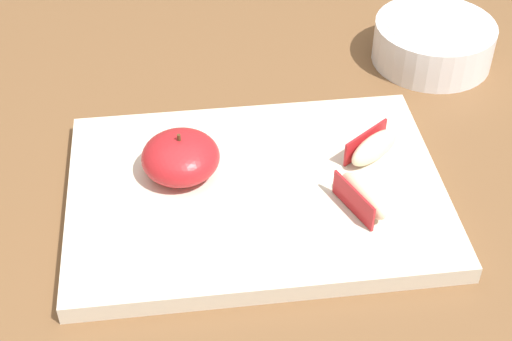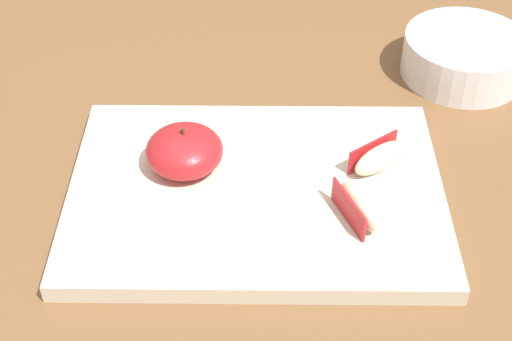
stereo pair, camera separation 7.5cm
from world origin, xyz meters
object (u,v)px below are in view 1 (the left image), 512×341
object	(u,v)px
apple_wedge_right	(374,147)
cutting_board	(256,192)
apple_half_skin_up	(181,157)
ceramic_fruit_bowl	(433,41)
apple_wedge_back	(363,196)

from	to	relation	value
apple_wedge_right	cutting_board	bearing A→B (deg)	-167.94
apple_half_skin_up	ceramic_fruit_bowl	world-z (taller)	apple_half_skin_up
apple_wedge_back	apple_wedge_right	bearing A→B (deg)	68.43
cutting_board	ceramic_fruit_bowl	bearing A→B (deg)	42.14
cutting_board	apple_half_skin_up	bearing A→B (deg)	159.44
apple_half_skin_up	ceramic_fruit_bowl	xyz separation A→B (m)	(0.33, 0.20, -0.01)
apple_wedge_back	apple_wedge_right	xyz separation A→B (m)	(0.03, 0.07, 0.00)
cutting_board	apple_wedge_back	world-z (taller)	apple_wedge_back
apple_half_skin_up	cutting_board	bearing A→B (deg)	-20.56
cutting_board	apple_half_skin_up	size ratio (longest dim) A/B	4.74
apple_wedge_right	ceramic_fruit_bowl	bearing A→B (deg)	57.85
cutting_board	apple_half_skin_up	distance (m)	0.09
cutting_board	apple_wedge_back	distance (m)	0.11
apple_half_skin_up	apple_wedge_back	xyz separation A→B (m)	(0.17, -0.07, -0.01)
apple_wedge_back	ceramic_fruit_bowl	size ratio (longest dim) A/B	0.47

